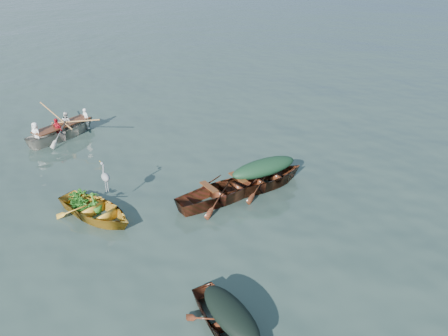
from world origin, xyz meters
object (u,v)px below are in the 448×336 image
object	(u,v)px
open_wooden_boat	(224,200)
heron	(106,182)
yellow_dinghy	(97,217)
dark_covered_boat	(231,334)
rowed_boat	(64,138)
green_tarp_boat	(263,187)

from	to	relation	value
open_wooden_boat	heron	distance (m)	3.59
yellow_dinghy	dark_covered_boat	bearing A→B (deg)	-102.88
yellow_dinghy	heron	bearing A→B (deg)	5.19
dark_covered_boat	rowed_boat	bearing A→B (deg)	92.27
yellow_dinghy	green_tarp_boat	world-z (taller)	green_tarp_boat
green_tarp_boat	open_wooden_boat	xyz separation A→B (m)	(-1.51, 0.08, 0.00)
yellow_dinghy	rowed_boat	world-z (taller)	rowed_boat
green_tarp_boat	open_wooden_boat	distance (m)	1.51
dark_covered_boat	rowed_boat	distance (m)	12.24
open_wooden_boat	rowed_boat	xyz separation A→B (m)	(-2.69, 7.79, 0.00)
dark_covered_boat	green_tarp_boat	world-z (taller)	green_tarp_boat
open_wooden_boat	rowed_boat	bearing A→B (deg)	18.96
open_wooden_boat	rowed_boat	world-z (taller)	rowed_boat
yellow_dinghy	rowed_boat	xyz separation A→B (m)	(0.95, 6.53, 0.00)
rowed_boat	green_tarp_boat	bearing A→B (deg)	-173.75
rowed_boat	dark_covered_boat	bearing A→B (deg)	157.44
green_tarp_boat	rowed_boat	size ratio (longest dim) A/B	0.97
dark_covered_boat	green_tarp_boat	bearing A→B (deg)	48.19
yellow_dinghy	heron	distance (m)	1.07
dark_covered_boat	heron	distance (m)	6.03
open_wooden_boat	green_tarp_boat	bearing A→B (deg)	-92.97
heron	open_wooden_boat	bearing A→B (deg)	-46.29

